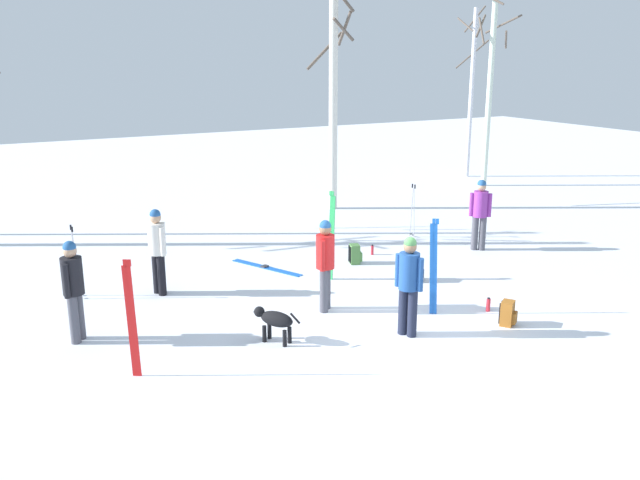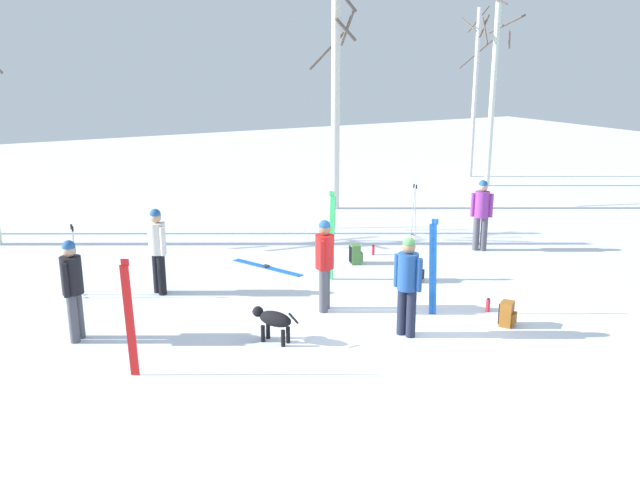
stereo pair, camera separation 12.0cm
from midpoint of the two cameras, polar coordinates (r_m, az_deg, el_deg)
ground_plane at (r=11.68m, az=7.46°, el=-7.72°), size 60.00×60.00×0.00m
person_0 at (r=13.42m, az=-13.37°, el=-0.47°), size 0.34×0.50×1.72m
person_1 at (r=11.62m, az=-19.97°, el=-3.52°), size 0.34×0.44×1.72m
person_2 at (r=12.19m, az=0.67°, el=-1.66°), size 0.38×0.41×1.72m
person_3 at (r=16.46m, az=13.74°, el=2.45°), size 0.43×0.36×1.72m
person_4 at (r=11.20m, az=7.74°, el=-3.39°), size 0.34×0.48×1.72m
dog at (r=11.08m, az=-3.70°, el=-6.77°), size 0.54×0.77×0.57m
ski_pair_planted_0 at (r=10.13m, az=-15.52°, el=-6.45°), size 0.16×0.10×1.80m
ski_pair_planted_1 at (r=13.87m, az=1.24°, el=0.31°), size 0.09×0.19×1.90m
ski_pair_planted_2 at (r=12.21m, az=9.83°, el=-2.33°), size 0.17×0.12×1.79m
ski_pair_lying_0 at (r=14.95m, az=-4.31°, el=-2.32°), size 0.97×1.82×0.05m
ski_poles_0 at (r=13.76m, az=-19.81°, el=-1.51°), size 0.07×0.27×1.44m
ski_poles_1 at (r=17.35m, az=8.20°, el=2.59°), size 0.07×0.21×1.39m
backpack_0 at (r=12.21m, az=15.86°, el=-6.07°), size 0.34×0.34×0.44m
backpack_1 at (r=14.14m, az=8.37°, el=-2.63°), size 0.32×0.34×0.44m
backpack_2 at (r=15.18m, az=3.27°, el=-1.22°), size 0.33×0.31×0.44m
water_bottle_0 at (r=12.79m, az=14.32°, el=-5.39°), size 0.08×0.08×0.26m
water_bottle_1 at (r=15.88m, az=4.75°, el=-0.86°), size 0.06×0.06×0.24m
birch_tree_3 at (r=20.13m, az=1.50°, el=12.77°), size 1.25×1.17×7.33m
birch_tree_4 at (r=24.52m, az=14.63°, el=12.97°), size 1.74×1.71×6.95m
birch_tree_5 at (r=26.32m, az=13.12°, el=12.23°), size 1.34×1.30×6.27m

